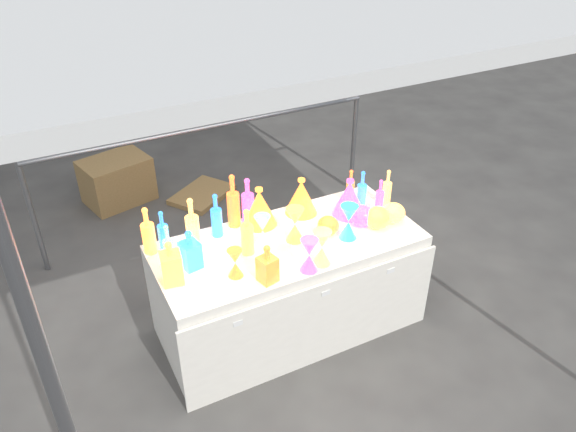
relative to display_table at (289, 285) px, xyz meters
name	(u,v)px	position (x,y,z in m)	size (l,w,h in m)	color
ground	(288,323)	(0.00, 0.01, -0.37)	(80.00, 80.00, 0.00)	#5B5954
display_table	(289,285)	(0.00, 0.00, 0.00)	(1.84, 0.83, 0.75)	white
cardboard_box_closed	(117,180)	(-0.70, 2.36, -0.15)	(0.62, 0.45, 0.45)	#A57E4A
cardboard_box_flat	(202,194)	(0.06, 2.05, -0.35)	(0.60, 0.43, 0.05)	#A57E4A
bottle_0	(148,230)	(-0.85, 0.31, 0.54)	(0.09, 0.09, 0.34)	red
bottle_1	(163,231)	(-0.76, 0.29, 0.52)	(0.07, 0.07, 0.30)	green
bottle_2	(233,201)	(-0.24, 0.35, 0.58)	(0.09, 0.09, 0.40)	orange
bottle_3	(248,200)	(-0.13, 0.36, 0.55)	(0.09, 0.09, 0.34)	blue
bottle_4	(192,224)	(-0.58, 0.22, 0.57)	(0.09, 0.09, 0.38)	#15846C
bottle_5	(168,247)	(-0.78, 0.09, 0.53)	(0.07, 0.07, 0.31)	#D52A9C
bottle_6	(247,232)	(-0.29, 0.01, 0.54)	(0.09, 0.09, 0.33)	red
bottle_7	(216,215)	(-0.39, 0.29, 0.54)	(0.08, 0.08, 0.32)	green
decanter_0	(171,262)	(-0.81, -0.05, 0.52)	(0.12, 0.12, 0.29)	red
decanter_1	(267,263)	(-0.30, -0.30, 0.51)	(0.10, 0.10, 0.26)	orange
decanter_2	(190,249)	(-0.66, 0.03, 0.51)	(0.11, 0.11, 0.27)	green
hourglass_0	(235,263)	(-0.45, -0.17, 0.47)	(0.10, 0.10, 0.19)	orange
hourglass_1	(309,255)	(-0.03, -0.33, 0.49)	(0.11, 0.11, 0.23)	blue
hourglass_2	(322,247)	(0.08, -0.30, 0.50)	(0.12, 0.12, 0.24)	#15846C
hourglass_3	(263,230)	(-0.16, 0.05, 0.49)	(0.11, 0.11, 0.22)	#D52A9C
hourglass_4	(295,224)	(0.05, 0.00, 0.50)	(0.12, 0.12, 0.25)	red
hourglass_5	(349,222)	(0.38, -0.13, 0.50)	(0.12, 0.12, 0.25)	green
globe_0	(377,219)	(0.63, -0.12, 0.45)	(0.17, 0.17, 0.14)	red
globe_1	(393,214)	(0.76, -0.12, 0.44)	(0.16, 0.16, 0.13)	#15846C
globe_2	(328,227)	(0.28, -0.04, 0.44)	(0.15, 0.15, 0.12)	orange
globe_3	(362,217)	(0.55, -0.05, 0.44)	(0.16, 0.16, 0.13)	blue
lampshade_0	(259,206)	(-0.08, 0.29, 0.52)	(0.24, 0.24, 0.28)	yellow
lampshade_1	(301,196)	(0.25, 0.29, 0.51)	(0.23, 0.23, 0.28)	yellow
lampshade_2	(349,197)	(0.54, 0.12, 0.52)	(0.24, 0.24, 0.28)	blue
bottle_8	(362,190)	(0.66, 0.14, 0.53)	(0.07, 0.07, 0.31)	green
bottle_9	(350,186)	(0.64, 0.25, 0.51)	(0.06, 0.06, 0.27)	orange
bottle_10	(380,196)	(0.75, 0.04, 0.51)	(0.06, 0.06, 0.26)	blue
bottle_11	(387,188)	(0.86, 0.10, 0.52)	(0.06, 0.06, 0.29)	#15846C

